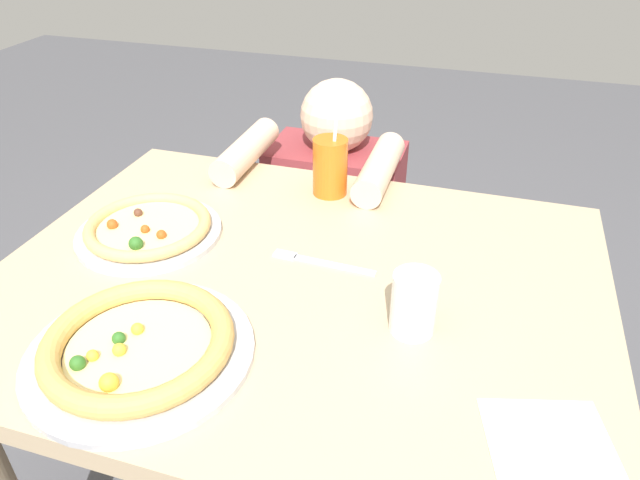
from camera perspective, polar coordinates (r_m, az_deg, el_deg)
dining_table at (r=1.13m, az=-2.25°, el=-8.63°), size 1.10×0.86×0.75m
pizza_near at (r=0.93m, az=-17.42°, el=-9.91°), size 0.35×0.35×0.05m
pizza_far at (r=1.21m, az=-16.53°, el=1.11°), size 0.29×0.29×0.04m
drink_cup_colored at (r=1.30m, az=1.01°, el=7.26°), size 0.08×0.08×0.23m
water_cup_clear at (r=0.92m, az=9.25°, el=-6.12°), size 0.07×0.07×0.10m
paper_napkin at (r=0.85m, az=21.67°, el=-18.14°), size 0.19×0.18×0.00m
fork at (r=1.09m, az=-0.16°, el=-2.16°), size 0.20×0.03×0.00m
diner_seated at (r=1.77m, az=1.37°, el=-0.01°), size 0.41×0.52×0.91m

